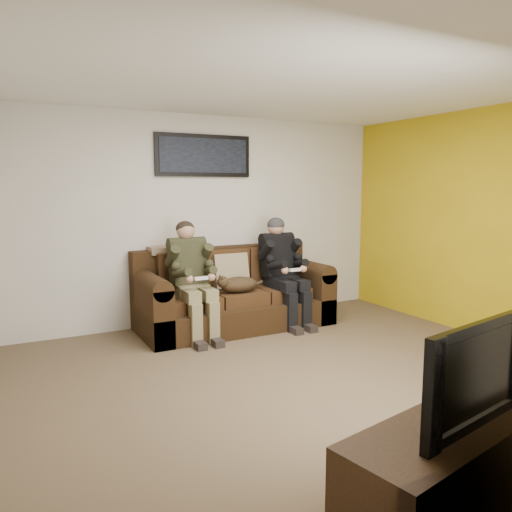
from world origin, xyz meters
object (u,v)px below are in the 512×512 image
sofa (232,297)px  person_left (191,272)px  person_right (282,264)px  framed_poster (204,156)px  television (462,369)px  cat (237,284)px  tv_stand (457,462)px

sofa → person_left: (-0.60, -0.20, 0.39)m
person_right → sofa: bearing=162.0°
person_right → framed_poster: framed_poster is taller
framed_poster → television: size_ratio=1.28×
cat → television: bearing=-96.2°
person_left → cat: person_left is taller
person_right → framed_poster: 1.67m
sofa → person_right: size_ratio=1.76×
person_left → tv_stand: 3.63m
person_right → cat: bearing=-174.6°
framed_poster → tv_stand: bearing=-93.2°
framed_poster → person_left: bearing=-124.9°
person_left → tv_stand: size_ratio=0.86×
sofa → tv_stand: bearing=-96.5°
person_right → cat: person_right is taller
person_right → television: (-1.04, -3.59, 0.01)m
person_right → person_left: bearing=-180.0°
person_left → person_right: 1.21m
framed_poster → cat: bearing=-77.0°
person_right → framed_poster: bearing=144.2°
person_right → framed_poster: (-0.80, 0.58, 1.35)m
person_left → cat: (0.55, -0.06, -0.18)m
sofa → cat: bearing=-101.4°
framed_poster → tv_stand: framed_poster is taller
person_left → cat: 0.58m
person_left → framed_poster: (0.40, 0.58, 1.35)m
tv_stand → person_left: bearing=81.9°
television → person_left: bearing=81.9°
person_left → tv_stand: person_left is taller
sofa → person_left: 0.74m
sofa → television: television is taller
person_right → cat: (-0.66, -0.06, -0.19)m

